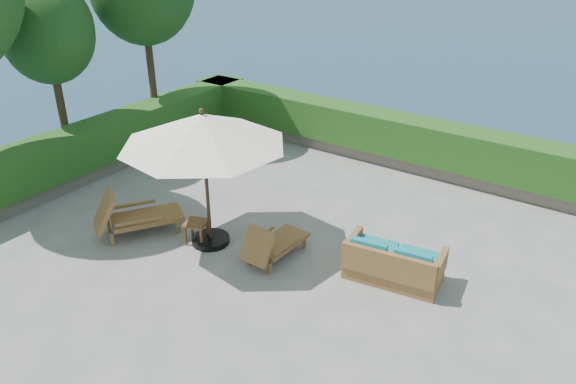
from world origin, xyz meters
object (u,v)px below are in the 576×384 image
Objects in this scene: patio_umbrella at (203,131)px; lounge_left at (133,216)px; side_table at (196,226)px; lounge_right at (273,244)px; wicker_loveseat at (393,265)px.

patio_umbrella reaches higher than lounge_left.
side_table is at bearing 53.69° from lounge_left.
lounge_left is at bearing -157.38° from patio_umbrella.
lounge_left is 1.25× the size of lounge_right.
patio_umbrella is 2.06m from side_table.
lounge_right is at bearing -170.48° from wicker_loveseat.
lounge_left is (-1.53, -0.64, -1.99)m from patio_umbrella.
patio_umbrella is 4.28m from wicker_loveseat.
patio_umbrella is at bearing 31.87° from side_table.
patio_umbrella is 2.60m from lounge_left.
lounge_left is at bearing -161.53° from lounge_right.
lounge_right is (2.96, 0.86, -0.07)m from lounge_left.
patio_umbrella reaches higher than side_table.
lounge_right reaches higher than side_table.
lounge_left is 5.38m from wicker_loveseat.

